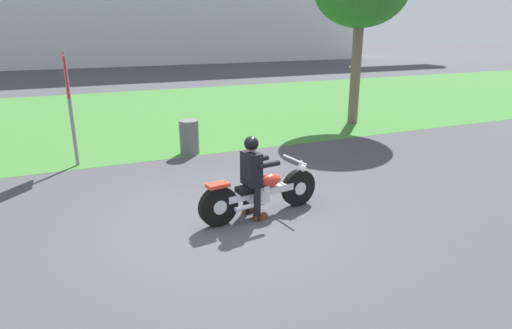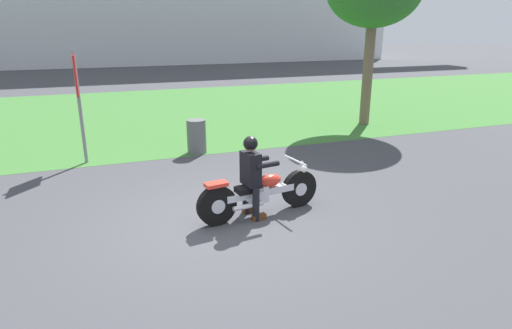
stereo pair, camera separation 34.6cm
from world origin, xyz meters
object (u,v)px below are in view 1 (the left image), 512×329
(motorcycle_lead, at_px, (261,193))
(rider_lead, at_px, (252,171))
(sign_banner, at_px, (68,91))
(trash_can, at_px, (189,137))

(motorcycle_lead, bearing_deg, rider_lead, 179.22)
(motorcycle_lead, xyz_separation_m, sign_banner, (-2.83, 4.21, 1.32))
(motorcycle_lead, xyz_separation_m, trash_can, (-0.17, 4.11, 0.03))
(rider_lead, relative_size, trash_can, 1.65)
(motorcycle_lead, xyz_separation_m, rider_lead, (-0.17, -0.02, 0.42))
(sign_banner, bearing_deg, trash_can, -2.03)
(rider_lead, height_order, trash_can, rider_lead)
(trash_can, distance_m, sign_banner, 2.96)
(sign_banner, bearing_deg, motorcycle_lead, -56.06)
(sign_banner, bearing_deg, rider_lead, -57.79)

